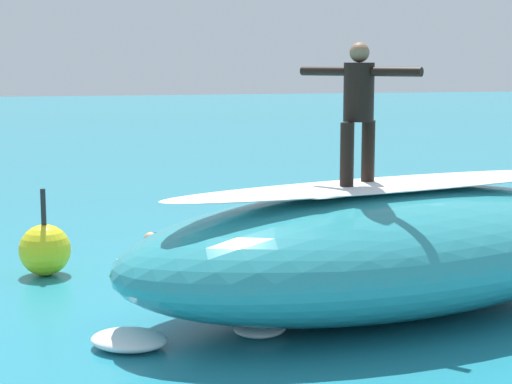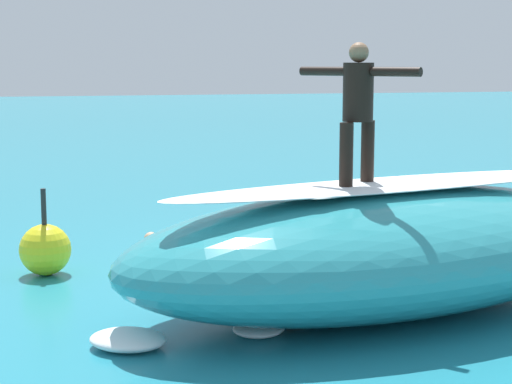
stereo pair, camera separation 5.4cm
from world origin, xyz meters
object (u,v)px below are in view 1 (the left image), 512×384
surfer_riding (359,103)px  surfer_paddling (188,239)px  buoy_marker (45,250)px  surfboard_riding (357,188)px  surfboard_paddling (181,251)px

surfer_riding → surfer_paddling: (1.20, -3.58, -2.14)m
surfer_paddling → buoy_marker: (2.06, 0.86, 0.14)m
surfer_riding → surfer_paddling: size_ratio=0.94×
surfboard_riding → surfer_riding: 0.92m
surfer_riding → buoy_marker: surfer_riding is taller
surfer_paddling → surfboard_riding: bearing=88.4°
surfboard_riding → buoy_marker: 4.38m
surfboard_paddling → buoy_marker: (1.94, 0.82, 0.31)m
surfboard_paddling → surfer_paddling: size_ratio=1.27×
buoy_marker → surfer_paddling: bearing=-157.2°
surfer_paddling → buoy_marker: bearing=2.6°
surfer_riding → surfboard_paddling: size_ratio=0.74×
surfer_riding → surfboard_paddling: 4.42m
surfboard_riding → surfer_riding: surfer_riding is taller
surfboard_paddling → surfboard_riding: bearing=90.3°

